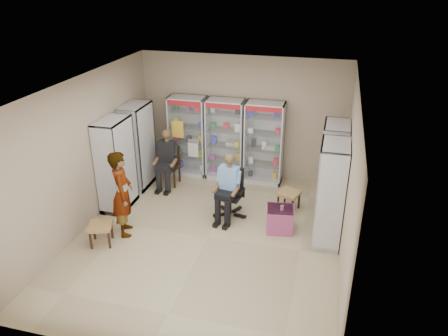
% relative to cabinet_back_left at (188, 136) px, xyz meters
% --- Properties ---
extents(floor, '(6.00, 6.00, 0.00)m').
position_rel_cabinet_back_left_xyz_m(floor, '(1.30, -2.73, -1.00)').
color(floor, tan).
rests_on(floor, ground).
extents(room_shell, '(5.02, 6.02, 3.01)m').
position_rel_cabinet_back_left_xyz_m(room_shell, '(1.30, -2.73, 0.97)').
color(room_shell, tan).
rests_on(room_shell, ground).
extents(cabinet_back_left, '(0.90, 0.50, 2.00)m').
position_rel_cabinet_back_left_xyz_m(cabinet_back_left, '(0.00, 0.00, 0.00)').
color(cabinet_back_left, '#A8ABAF').
rests_on(cabinet_back_left, floor).
extents(cabinet_back_mid, '(0.90, 0.50, 2.00)m').
position_rel_cabinet_back_left_xyz_m(cabinet_back_mid, '(0.95, 0.00, 0.00)').
color(cabinet_back_mid, silver).
rests_on(cabinet_back_mid, floor).
extents(cabinet_back_right, '(0.90, 0.50, 2.00)m').
position_rel_cabinet_back_left_xyz_m(cabinet_back_right, '(1.90, 0.00, 0.00)').
color(cabinet_back_right, '#AEB2B5').
rests_on(cabinet_back_right, floor).
extents(cabinet_right_far, '(0.90, 0.50, 2.00)m').
position_rel_cabinet_back_left_xyz_m(cabinet_right_far, '(3.53, -1.13, 0.00)').
color(cabinet_right_far, '#ADAFB5').
rests_on(cabinet_right_far, floor).
extents(cabinet_right_near, '(0.90, 0.50, 2.00)m').
position_rel_cabinet_back_left_xyz_m(cabinet_right_near, '(3.53, -2.23, 0.00)').
color(cabinet_right_near, '#A1A2A8').
rests_on(cabinet_right_near, floor).
extents(cabinet_left_far, '(0.90, 0.50, 2.00)m').
position_rel_cabinet_back_left_xyz_m(cabinet_left_far, '(-0.93, -0.93, 0.00)').
color(cabinet_left_far, silver).
rests_on(cabinet_left_far, floor).
extents(cabinet_left_near, '(0.90, 0.50, 2.00)m').
position_rel_cabinet_back_left_xyz_m(cabinet_left_near, '(-0.93, -2.03, 0.00)').
color(cabinet_left_near, silver).
rests_on(cabinet_left_near, floor).
extents(wooden_chair, '(0.42, 0.42, 0.94)m').
position_rel_cabinet_back_left_xyz_m(wooden_chair, '(-0.25, -0.73, -0.53)').
color(wooden_chair, '#302112').
rests_on(wooden_chair, floor).
extents(seated_customer, '(0.44, 0.60, 1.34)m').
position_rel_cabinet_back_left_xyz_m(seated_customer, '(-0.25, -0.78, -0.33)').
color(seated_customer, black).
rests_on(seated_customer, floor).
extents(office_chair, '(0.66, 0.66, 1.06)m').
position_rel_cabinet_back_left_xyz_m(office_chair, '(1.52, -1.81, -0.47)').
color(office_chair, black).
rests_on(office_chair, floor).
extents(seated_shopkeeper, '(0.53, 0.68, 1.35)m').
position_rel_cabinet_back_left_xyz_m(seated_shopkeeper, '(1.52, -1.86, -0.32)').
color(seated_shopkeeper, '#6495C6').
rests_on(seated_shopkeeper, floor).
extents(pink_trunk, '(0.58, 0.56, 0.49)m').
position_rel_cabinet_back_left_xyz_m(pink_trunk, '(2.61, -2.11, -0.76)').
color(pink_trunk, '#B04682').
rests_on(pink_trunk, floor).
extents(tea_glass, '(0.07, 0.07, 0.10)m').
position_rel_cabinet_back_left_xyz_m(tea_glass, '(2.65, -2.15, -0.46)').
color(tea_glass, '#5D2108').
rests_on(tea_glass, pink_trunk).
extents(woven_stool_a, '(0.54, 0.54, 0.42)m').
position_rel_cabinet_back_left_xyz_m(woven_stool_a, '(2.69, -1.23, -0.79)').
color(woven_stool_a, tan).
rests_on(woven_stool_a, floor).
extents(woven_stool_b, '(0.54, 0.54, 0.42)m').
position_rel_cabinet_back_left_xyz_m(woven_stool_b, '(-0.60, -3.44, -0.79)').
color(woven_stool_b, '#AA9047').
rests_on(woven_stool_b, floor).
extents(standing_man, '(0.64, 0.75, 1.74)m').
position_rel_cabinet_back_left_xyz_m(standing_man, '(-0.33, -2.96, -0.13)').
color(standing_man, gray).
rests_on(standing_man, floor).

